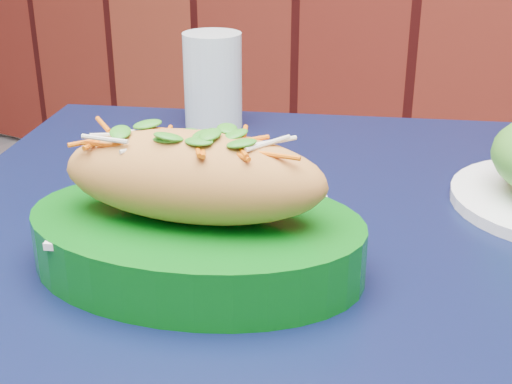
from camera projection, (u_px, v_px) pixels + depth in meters
The scene contains 3 objects.
cafe_table at pixel (315, 322), 0.69m from camera, with size 1.04×1.04×0.75m.
banh_mi_basket at pixel (195, 217), 0.59m from camera, with size 0.33×0.26×0.13m.
water_glass at pixel (213, 80), 0.95m from camera, with size 0.08×0.08×0.13m, color silver.
Camera 1 is at (0.25, 0.89, 1.05)m, focal length 50.00 mm.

